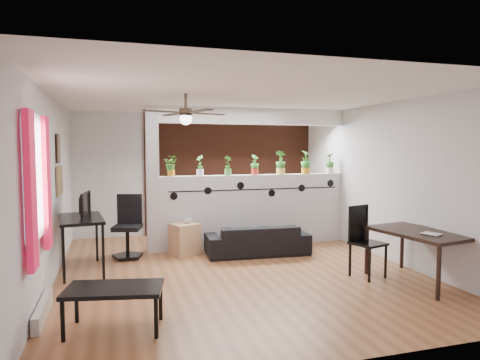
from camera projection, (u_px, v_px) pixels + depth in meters
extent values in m
cube|color=brown|center=(236.00, 273.00, 6.54)|extent=(6.30, 7.10, 0.10)
cube|color=#B7B7BA|center=(198.00, 173.00, 9.33)|extent=(6.30, 0.04, 2.90)
cube|color=#B7B7BA|center=(335.00, 215.00, 3.56)|extent=(6.30, 0.04, 2.90)
cube|color=#B7B7BA|center=(47.00, 190.00, 5.70)|extent=(0.04, 7.10, 2.90)
cube|color=#B7B7BA|center=(386.00, 181.00, 7.18)|extent=(0.04, 7.10, 2.90)
cube|color=white|center=(236.00, 95.00, 6.34)|extent=(6.30, 7.10, 0.10)
cube|color=#BCBCC1|center=(255.00, 210.00, 8.15)|extent=(3.60, 0.18, 1.35)
cube|color=silver|center=(255.00, 116.00, 8.02)|extent=(3.60, 0.18, 0.30)
cube|color=#BCBCC1|center=(152.00, 179.00, 7.56)|extent=(0.22, 0.20, 2.60)
cube|color=#AD5232|center=(234.00, 173.00, 9.51)|extent=(3.90, 0.05, 2.60)
cube|color=black|center=(256.00, 189.00, 8.03)|extent=(3.31, 0.01, 0.02)
cylinder|color=black|center=(174.00, 196.00, 7.60)|extent=(0.14, 0.01, 0.14)
cylinder|color=black|center=(208.00, 191.00, 7.77)|extent=(0.14, 0.01, 0.14)
cylinder|color=black|center=(241.00, 186.00, 7.93)|extent=(0.14, 0.01, 0.14)
cylinder|color=black|center=(272.00, 193.00, 8.12)|extent=(0.14, 0.01, 0.14)
cylinder|color=black|center=(302.00, 188.00, 8.29)|extent=(0.14, 0.01, 0.14)
cylinder|color=black|center=(330.00, 183.00, 8.46)|extent=(0.14, 0.01, 0.14)
cube|color=white|center=(33.00, 177.00, 4.55)|extent=(0.02, 0.95, 1.25)
cube|color=silver|center=(35.00, 177.00, 4.55)|extent=(0.04, 1.05, 1.35)
cube|color=red|center=(31.00, 191.00, 4.09)|extent=(0.06, 0.30, 1.55)
cube|color=red|center=(46.00, 183.00, 5.05)|extent=(0.06, 0.30, 1.55)
cube|color=beige|center=(43.00, 310.00, 4.67)|extent=(0.08, 1.00, 0.18)
cube|color=olive|center=(60.00, 181.00, 6.62)|extent=(0.03, 0.60, 0.45)
cube|color=#8C7259|center=(58.00, 148.00, 6.53)|extent=(0.03, 0.30, 0.40)
cube|color=black|center=(58.00, 148.00, 6.53)|extent=(0.02, 0.34, 0.44)
cylinder|color=black|center=(186.00, 101.00, 5.84)|extent=(0.04, 0.04, 0.20)
cylinder|color=black|center=(186.00, 112.00, 5.85)|extent=(0.18, 0.18, 0.10)
sphere|color=white|center=(186.00, 119.00, 5.86)|extent=(0.17, 0.17, 0.17)
cube|color=black|center=(207.00, 114.00, 6.05)|extent=(0.55, 0.29, 0.01)
cube|color=black|center=(174.00, 114.00, 6.12)|extent=(0.29, 0.55, 0.01)
cube|color=black|center=(163.00, 111.00, 5.65)|extent=(0.55, 0.29, 0.01)
cube|color=black|center=(199.00, 111.00, 5.58)|extent=(0.29, 0.55, 0.01)
cylinder|color=orange|center=(171.00, 173.00, 7.65)|extent=(0.13, 0.13, 0.12)
imported|color=#1F5F1B|center=(171.00, 163.00, 7.64)|extent=(0.22, 0.20, 0.27)
cylinder|color=white|center=(200.00, 172.00, 7.80)|extent=(0.13, 0.13, 0.12)
imported|color=#1F5F1B|center=(200.00, 163.00, 7.78)|extent=(0.22, 0.24, 0.28)
cylinder|color=#478D33|center=(228.00, 172.00, 7.95)|extent=(0.12, 0.12, 0.12)
imported|color=#1F5F1B|center=(228.00, 163.00, 7.93)|extent=(0.22, 0.23, 0.27)
cylinder|color=red|center=(255.00, 172.00, 8.10)|extent=(0.13, 0.13, 0.12)
imported|color=#1F5F1B|center=(255.00, 162.00, 8.08)|extent=(0.24, 0.23, 0.28)
cylinder|color=#E7CF51|center=(281.00, 171.00, 8.24)|extent=(0.17, 0.17, 0.12)
imported|color=#1F5F1B|center=(281.00, 160.00, 8.23)|extent=(0.30, 0.30, 0.35)
cylinder|color=orange|center=(306.00, 171.00, 8.39)|extent=(0.16, 0.16, 0.12)
imported|color=#1F5F1B|center=(306.00, 160.00, 8.38)|extent=(0.28, 0.30, 0.35)
cylinder|color=silver|center=(330.00, 170.00, 8.54)|extent=(0.14, 0.14, 0.12)
imported|color=#1F5F1B|center=(330.00, 161.00, 8.53)|extent=(0.26, 0.25, 0.31)
imported|color=black|center=(257.00, 240.00, 7.47)|extent=(1.74, 0.79, 0.50)
cube|color=tan|center=(185.00, 239.00, 7.46)|extent=(0.56, 0.54, 0.54)
imported|color=gray|center=(187.00, 221.00, 7.45)|extent=(0.15, 0.15, 0.09)
cube|color=black|center=(81.00, 219.00, 6.38)|extent=(0.73, 1.20, 0.04)
cylinder|color=black|center=(64.00, 256.00, 5.82)|extent=(0.04, 0.04, 0.78)
cylinder|color=black|center=(103.00, 252.00, 6.02)|extent=(0.04, 0.04, 0.78)
cylinder|color=black|center=(63.00, 240.00, 6.79)|extent=(0.04, 0.04, 0.78)
cylinder|color=black|center=(97.00, 238.00, 7.00)|extent=(0.04, 0.04, 0.78)
imported|color=black|center=(81.00, 209.00, 6.51)|extent=(0.35, 0.10, 0.20)
cylinder|color=black|center=(128.00, 256.00, 7.20)|extent=(0.54, 0.54, 0.04)
cylinder|color=black|center=(128.00, 242.00, 7.19)|extent=(0.06, 0.06, 0.46)
cube|color=black|center=(127.00, 228.00, 7.17)|extent=(0.54, 0.54, 0.07)
cube|color=black|center=(130.00, 209.00, 7.34)|extent=(0.42, 0.17, 0.50)
cube|color=black|center=(419.00, 233.00, 5.88)|extent=(1.01, 1.43, 0.05)
cylinder|color=black|center=(439.00, 273.00, 5.20)|extent=(0.06, 0.06, 0.67)
cylinder|color=black|center=(477.00, 266.00, 5.52)|extent=(0.06, 0.06, 0.67)
cylinder|color=black|center=(367.00, 251.00, 6.30)|extent=(0.06, 0.06, 0.67)
cylinder|color=black|center=(402.00, 246.00, 6.62)|extent=(0.06, 0.06, 0.67)
imported|color=gray|center=(428.00, 235.00, 5.56)|extent=(0.24, 0.28, 0.02)
cube|color=black|center=(368.00, 244.00, 6.12)|extent=(0.52, 0.52, 0.03)
cube|color=black|center=(358.00, 223.00, 6.25)|extent=(0.38, 0.15, 0.52)
cube|color=black|center=(369.00, 265.00, 5.90)|extent=(0.03, 0.03, 0.49)
cube|color=black|center=(386.00, 261.00, 6.09)|extent=(0.03, 0.03, 0.49)
cube|color=black|center=(350.00, 242.00, 6.17)|extent=(0.03, 0.03, 1.00)
cube|color=black|center=(366.00, 239.00, 6.36)|extent=(0.03, 0.03, 1.00)
cube|color=black|center=(114.00, 289.00, 4.34)|extent=(1.05, 0.71, 0.04)
cylinder|color=black|center=(63.00, 321.00, 4.09)|extent=(0.04, 0.04, 0.41)
cylinder|color=black|center=(156.00, 318.00, 4.17)|extent=(0.04, 0.04, 0.41)
cylinder|color=black|center=(77.00, 304.00, 4.54)|extent=(0.04, 0.04, 0.41)
cylinder|color=black|center=(161.00, 301.00, 4.62)|extent=(0.04, 0.04, 0.41)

